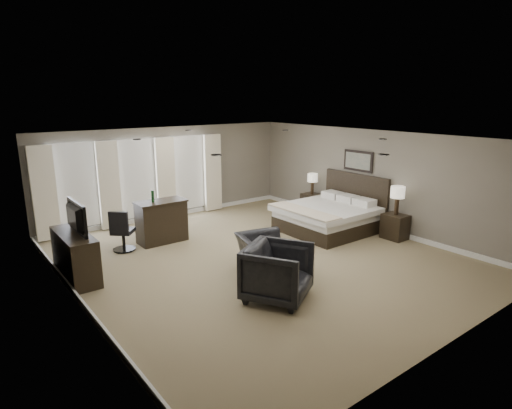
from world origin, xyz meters
TOP-DOWN VIEW (x-y plane):
  - room at (0.00, 0.00)m, footprint 7.60×8.60m
  - window_bay at (-1.00, 4.11)m, footprint 5.25×0.20m
  - bed at (2.58, 0.48)m, footprint 2.21×2.11m
  - nightstand_near at (3.47, -0.97)m, footprint 0.46×0.57m
  - nightstand_far at (3.47, 1.93)m, footprint 0.46×0.56m
  - lamp_near at (3.47, -0.97)m, footprint 0.34×0.34m
  - lamp_far at (3.47, 1.93)m, footprint 0.30×0.30m
  - wall_art at (3.70, 0.48)m, footprint 0.04×0.96m
  - dresser at (-3.45, 1.34)m, footprint 0.50×1.56m
  - tv at (-3.45, 1.34)m, footprint 0.61×1.06m
  - armchair_near at (-0.33, -0.64)m, footprint 1.00×1.28m
  - armchair_far at (-0.93, -1.69)m, footprint 1.39×1.37m
  - bar_counter at (-1.19, 2.32)m, footprint 1.18×0.61m
  - bar_stool_left at (-1.57, 2.64)m, footprint 0.36×0.36m
  - bar_stool_right at (-0.80, 2.59)m, footprint 0.35×0.35m
  - desk_chair at (-2.16, 2.28)m, footprint 0.70×0.70m

SIDE VIEW (x-z plane):
  - nightstand_far at x=3.47m, z-range 0.00..0.61m
  - nightstand_near at x=3.47m, z-range 0.00..0.62m
  - bar_stool_left at x=-1.57m, z-range 0.00..0.67m
  - bar_stool_right at x=-0.80m, z-range 0.00..0.71m
  - dresser at x=-3.45m, z-range 0.00..0.91m
  - desk_chair at x=-2.16m, z-range 0.00..0.98m
  - armchair_near at x=-0.33m, z-range 0.00..0.99m
  - bar_counter at x=-1.19m, z-range 0.00..1.03m
  - armchair_far at x=-0.93m, z-range 0.00..1.07m
  - bed at x=2.58m, z-range 0.00..1.41m
  - lamp_far at x=3.47m, z-range 0.61..1.23m
  - lamp_near at x=3.47m, z-range 0.62..1.32m
  - tv at x=-3.45m, z-range 0.91..1.05m
  - window_bay at x=-1.00m, z-range 0.05..2.35m
  - room at x=0.00m, z-range -0.02..2.62m
  - wall_art at x=3.70m, z-range 1.47..2.03m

